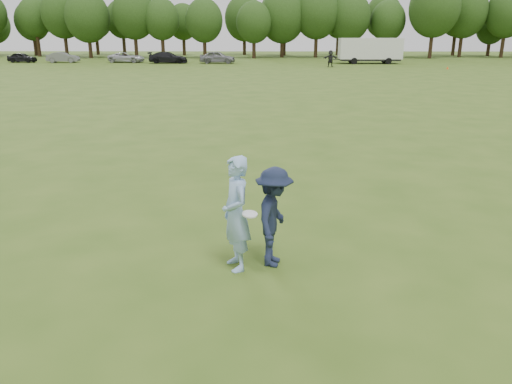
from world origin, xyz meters
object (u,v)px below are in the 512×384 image
car_a (22,58)px  player_far_d (331,59)px  field_cone (448,68)px  car_c (127,57)px  car_b (63,57)px  thrower (236,214)px  car_d (168,58)px  car_e (218,57)px  defender (274,217)px  cargo_trailer (370,50)px

car_a → player_far_d: bearing=-93.6°
field_cone → car_c: bearing=163.6°
car_b → car_c: bearing=-91.3°
car_a → car_c: 14.15m
player_far_d → car_c: (-26.41, 8.21, -0.30)m
player_far_d → car_b: bearing=166.0°
thrower → car_d: bearing=170.1°
player_far_d → car_b: 35.77m
car_b → car_d: bearing=-98.5°
car_c → car_d: (5.88, -1.52, 0.07)m
car_c → thrower: bearing=-156.6°
car_c → car_e: 12.56m
defender → car_a: (-32.87, 60.68, -0.27)m
car_b → car_c: (8.49, 0.41, -0.02)m
thrower → defender: size_ratio=1.13×
player_far_d → cargo_trailer: 8.75m
car_a → field_cone: size_ratio=12.73×
defender → field_cone: (20.40, 49.32, -0.77)m
car_d → car_e: bearing=-95.4°
car_e → car_d: bearing=90.6°
car_a → car_c: bearing=-81.7°
car_d → field_cone: bearing=-110.1°
car_d → cargo_trailer: cargo_trailer is taller
car_c → car_d: size_ratio=0.95×
car_a → defender: bearing=-144.0°
thrower → car_a: 68.83m
player_far_d → car_d: 21.59m
car_b → car_a: bearing=83.6°
player_far_d → car_c: 27.66m
car_a → car_e: 26.63m
thrower → defender: thrower is taller
player_far_d → car_d: player_far_d is taller
car_e → player_far_d: bearing=-112.1°
car_a → car_c: (14.15, 0.18, 0.02)m
car_a → car_d: (20.03, -1.35, 0.09)m
car_c → car_e: (12.44, -1.77, 0.12)m
defender → car_d: (-12.85, 59.33, -0.19)m
car_a → car_b: (5.66, -0.23, 0.04)m
player_far_d → car_a: (-40.56, 8.04, -0.32)m
player_far_d → car_d: (-20.53, 6.69, -0.23)m
car_b → cargo_trailer: cargo_trailer is taller
car_a → cargo_trailer: bearing=-84.4°
field_cone → thrower: bearing=-113.1°
car_b → car_d: 14.42m
thrower → car_a: size_ratio=0.55×
car_b → cargo_trailer: 40.85m
player_far_d → car_a: bearing=167.4°
car_d → defender: bearing=-171.1°
defender → thrower: bearing=114.8°
car_d → car_b: bearing=82.2°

